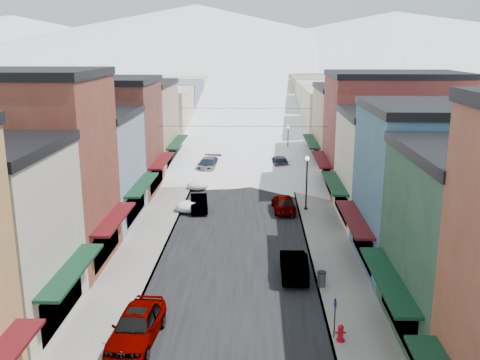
# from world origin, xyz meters

# --- Properties ---
(road) EXTENTS (10.00, 160.00, 0.01)m
(road) POSITION_xyz_m (0.00, 60.00, 0.01)
(road) COLOR black
(road) RESTS_ON ground
(sidewalk_left) EXTENTS (3.20, 160.00, 0.15)m
(sidewalk_left) POSITION_xyz_m (-6.60, 60.00, 0.07)
(sidewalk_left) COLOR gray
(sidewalk_left) RESTS_ON ground
(sidewalk_right) EXTENTS (3.20, 160.00, 0.15)m
(sidewalk_right) POSITION_xyz_m (6.60, 60.00, 0.07)
(sidewalk_right) COLOR gray
(sidewalk_right) RESTS_ON ground
(curb_left) EXTENTS (0.10, 160.00, 0.15)m
(curb_left) POSITION_xyz_m (-5.05, 60.00, 0.07)
(curb_left) COLOR slate
(curb_left) RESTS_ON ground
(curb_right) EXTENTS (0.10, 160.00, 0.15)m
(curb_right) POSITION_xyz_m (5.05, 60.00, 0.07)
(curb_right) COLOR slate
(curb_right) RESTS_ON ground
(bldg_l_brick_near) EXTENTS (12.30, 8.20, 12.50)m
(bldg_l_brick_near) POSITION_xyz_m (-13.69, 20.50, 6.26)
(bldg_l_brick_near) COLOR maroon
(bldg_l_brick_near) RESTS_ON ground
(bldg_l_grayblue) EXTENTS (11.30, 9.20, 9.00)m
(bldg_l_grayblue) POSITION_xyz_m (-13.19, 29.00, 4.51)
(bldg_l_grayblue) COLOR #7A8AA3
(bldg_l_grayblue) RESTS_ON ground
(bldg_l_brick_far) EXTENTS (13.30, 9.20, 11.00)m
(bldg_l_brick_far) POSITION_xyz_m (-14.19, 38.00, 5.51)
(bldg_l_brick_far) COLOR #5D281E
(bldg_l_brick_far) RESTS_ON ground
(bldg_l_tan) EXTENTS (11.30, 11.20, 10.00)m
(bldg_l_tan) POSITION_xyz_m (-13.19, 48.00, 5.01)
(bldg_l_tan) COLOR #A08069
(bldg_l_tan) RESTS_ON ground
(bldg_r_blue) EXTENTS (11.30, 9.20, 10.50)m
(bldg_r_blue) POSITION_xyz_m (13.19, 21.00, 5.26)
(bldg_r_blue) COLOR #325D73
(bldg_r_blue) RESTS_ON ground
(bldg_r_cream) EXTENTS (12.30, 9.20, 9.00)m
(bldg_r_cream) POSITION_xyz_m (13.69, 30.00, 4.51)
(bldg_r_cream) COLOR beige
(bldg_r_cream) RESTS_ON ground
(bldg_r_brick_far) EXTENTS (13.30, 9.20, 11.50)m
(bldg_r_brick_far) POSITION_xyz_m (14.19, 39.00, 5.76)
(bldg_r_brick_far) COLOR maroon
(bldg_r_brick_far) RESTS_ON ground
(bldg_r_tan) EXTENTS (11.30, 11.20, 9.50)m
(bldg_r_tan) POSITION_xyz_m (13.19, 49.00, 4.76)
(bldg_r_tan) COLOR tan
(bldg_r_tan) RESTS_ON ground
(distant_blocks) EXTENTS (34.00, 55.00, 8.00)m
(distant_blocks) POSITION_xyz_m (0.00, 83.00, 4.00)
(distant_blocks) COLOR gray
(distant_blocks) RESTS_ON ground
(mountain_ridge) EXTENTS (670.00, 340.00, 34.00)m
(mountain_ridge) POSITION_xyz_m (-19.47, 277.18, 14.36)
(mountain_ridge) COLOR silver
(mountain_ridge) RESTS_ON ground
(overhead_cables) EXTENTS (16.40, 15.04, 0.04)m
(overhead_cables) POSITION_xyz_m (0.00, 47.50, 6.20)
(overhead_cables) COLOR black
(overhead_cables) RESTS_ON ground
(car_silver_sedan) EXTENTS (2.38, 5.16, 1.71)m
(car_silver_sedan) POSITION_xyz_m (-4.30, 11.45, 0.86)
(car_silver_sedan) COLOR #A2A5AA
(car_silver_sedan) RESTS_ON ground
(car_dark_hatch) EXTENTS (1.92, 4.17, 1.32)m
(car_dark_hatch) POSITION_xyz_m (-3.55, 32.50, 0.66)
(car_dark_hatch) COLOR black
(car_dark_hatch) RESTS_ON ground
(car_silver_wagon) EXTENTS (3.00, 5.86, 1.63)m
(car_silver_wagon) POSITION_xyz_m (-4.03, 46.62, 0.81)
(car_silver_wagon) COLOR #A7ABAF
(car_silver_wagon) RESTS_ON ground
(car_green_sedan) EXTENTS (1.59, 4.54, 1.49)m
(car_green_sedan) POSITION_xyz_m (3.74, 19.26, 0.75)
(car_green_sedan) COLOR black
(car_green_sedan) RESTS_ON ground
(car_gray_suv) EXTENTS (2.12, 4.61, 1.53)m
(car_gray_suv) POSITION_xyz_m (3.74, 32.46, 0.77)
(car_gray_suv) COLOR gray
(car_gray_suv) RESTS_ON ground
(car_black_sedan) EXTENTS (2.68, 5.39, 1.51)m
(car_black_sedan) POSITION_xyz_m (3.97, 48.61, 0.75)
(car_black_sedan) COLOR black
(car_black_sedan) RESTS_ON ground
(car_lane_silver) EXTENTS (2.18, 4.96, 1.66)m
(car_lane_silver) POSITION_xyz_m (-1.43, 62.00, 0.83)
(car_lane_silver) COLOR #9FA2A7
(car_lane_silver) RESTS_ON ground
(car_lane_white) EXTENTS (3.22, 5.73, 1.51)m
(car_lane_white) POSITION_xyz_m (2.20, 69.51, 0.76)
(car_lane_white) COLOR white
(car_lane_white) RESTS_ON ground
(fire_hydrant) EXTENTS (0.50, 0.38, 0.86)m
(fire_hydrant) POSITION_xyz_m (5.45, 11.54, 0.54)
(fire_hydrant) COLOR #B70919
(fire_hydrant) RESTS_ON sidewalk_right
(parking_sign) EXTENTS (0.10, 0.27, 2.04)m
(parking_sign) POSITION_xyz_m (5.20, 11.91, 1.34)
(parking_sign) COLOR black
(parking_sign) RESTS_ON sidewalk_right
(trash_can) EXTENTS (0.54, 0.54, 0.91)m
(trash_can) POSITION_xyz_m (5.24, 17.52, 0.61)
(trash_can) COLOR #505355
(trash_can) RESTS_ON sidewalk_right
(streetlamp_near) EXTENTS (0.39, 0.39, 4.66)m
(streetlamp_near) POSITION_xyz_m (5.66, 32.68, 3.09)
(streetlamp_near) COLOR black
(streetlamp_near) RESTS_ON sidewalk_right
(streetlamp_far) EXTENTS (0.35, 0.35, 4.21)m
(streetlamp_far) POSITION_xyz_m (5.20, 53.12, 2.80)
(streetlamp_far) COLOR black
(streetlamp_far) RESTS_ON sidewalk_right
(snow_pile_mid) EXTENTS (2.40, 2.68, 1.02)m
(snow_pile_mid) POSITION_xyz_m (-4.28, 32.00, 0.49)
(snow_pile_mid) COLOR white
(snow_pile_mid) RESTS_ON ground
(snow_pile_far) EXTENTS (2.10, 2.49, 0.89)m
(snow_pile_far) POSITION_xyz_m (-4.38, 39.27, 0.43)
(snow_pile_far) COLOR white
(snow_pile_far) RESTS_ON ground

